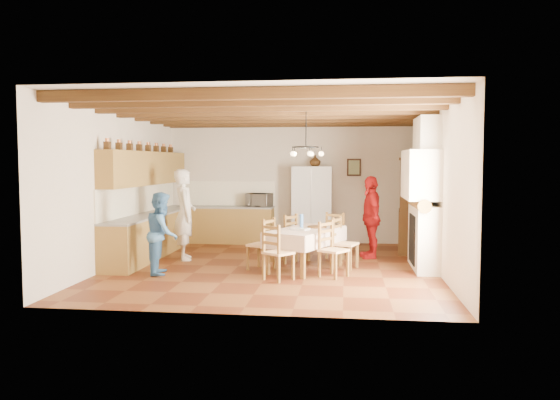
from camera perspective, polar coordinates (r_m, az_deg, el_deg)
The scene contains 31 objects.
floor at distance 10.38m, azimuth -0.75°, elevation -7.07°, with size 6.00×6.50×0.02m, color #4D210F.
ceiling at distance 10.24m, azimuth -0.77°, elevation 9.76°, with size 6.00×6.50×0.02m, color silver.
wall_back at distance 13.43m, azimuth 1.09°, elevation 1.94°, with size 6.00×0.02×3.00m, color beige.
wall_front at distance 6.99m, azimuth -4.32°, elevation 0.03°, with size 6.00×0.02×3.00m, color beige.
wall_left at distance 11.01m, azimuth -16.49°, elevation 1.33°, with size 0.02×6.50×3.00m, color beige.
wall_right at distance 10.24m, azimuth 16.18°, elevation 1.14°, with size 0.02×6.50×3.00m, color beige.
ceiling_beams at distance 10.23m, azimuth -0.77°, elevation 9.20°, with size 6.00×6.30×0.16m, color #371F10, non-canonical shape.
lower_cabinets_left at distance 11.96m, azimuth -13.02°, elevation -3.56°, with size 0.60×4.30×0.86m, color brown.
lower_cabinets_back at distance 13.45m, azimuth -5.64°, elevation -2.64°, with size 2.30×0.60×0.86m, color brown.
countertop_left at distance 11.91m, azimuth -13.05°, elevation -1.41°, with size 0.62×4.30×0.04m, color slate.
countertop_back at distance 13.41m, azimuth -5.65°, elevation -0.73°, with size 2.34×0.62×0.04m, color slate.
backsplash_left at distance 11.99m, azimuth -14.36°, elevation 0.13°, with size 0.03×4.30×0.60m, color white.
backsplash_back at distance 13.67m, azimuth -5.40°, elevation 0.70°, with size 2.30×0.03×0.60m, color white.
upper_cabinets at distance 11.90m, azimuth -13.69°, elevation 3.25°, with size 0.35×4.20×0.70m, color brown.
fireplace at distance 10.40m, azimuth 14.41°, elevation 0.67°, with size 0.56×1.60×2.80m, color beige, non-canonical shape.
wall_picture at distance 13.33m, azimuth 7.74°, elevation 3.40°, with size 0.34×0.03×0.42m, color black.
refrigerator at distance 13.19m, azimuth 3.36°, elevation -0.55°, with size 0.94×0.77×1.88m, color silver.
hutch at distance 12.29m, azimuth 13.38°, elevation -0.52°, with size 0.48×1.14×2.07m, color #35210B, non-canonical shape.
dining_table at distance 10.07m, azimuth 2.70°, elevation -3.50°, with size 1.49×1.92×0.75m.
chandelier at distance 9.99m, azimuth 2.73°, elevation 5.53°, with size 0.47×0.47×0.03m, color black.
chair_left_near at distance 10.06m, azimuth -2.00°, elevation -4.59°, with size 0.42×0.40×0.96m, color brown, non-canonical shape.
chair_left_far at distance 10.81m, azimuth 0.41°, elevation -3.98°, with size 0.42×0.40×0.96m, color brown, non-canonical shape.
chair_right_near at distance 9.47m, azimuth 5.62°, elevation -5.14°, with size 0.42×0.40×0.96m, color brown, non-canonical shape.
chair_right_far at distance 10.22m, azimuth 6.83°, elevation -4.48°, with size 0.42×0.40×0.96m, color brown, non-canonical shape.
chair_end_near at distance 9.18m, azimuth -0.16°, elevation -5.42°, with size 0.42×0.40×0.96m, color brown, non-canonical shape.
chair_end_far at distance 11.00m, azimuth 5.43°, elevation -3.86°, with size 0.42×0.40×0.96m, color brown, non-canonical shape.
person_man at distance 11.21m, azimuth -9.93°, elevation -1.49°, with size 0.67×0.44×1.84m, color beige.
person_woman_blue at distance 9.87m, azimuth -12.21°, elevation -3.40°, with size 0.71×0.55×1.45m, color teal.
person_woman_red at distance 11.40m, azimuth 9.47°, elevation -1.77°, with size 0.99×0.41×1.70m, color #A41112.
microwave at distance 13.24m, azimuth -2.20°, elevation 0.01°, with size 0.58×0.39×0.32m, color silver.
fridge_vase at distance 13.14m, azimuth 3.69°, elevation 4.12°, with size 0.26×0.26×0.27m, color #35210B.
Camera 1 is at (1.36, -10.09, 1.98)m, focal length 35.00 mm.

